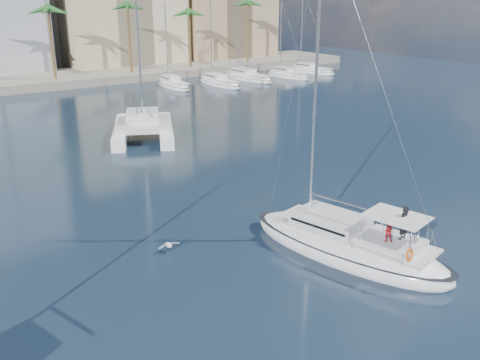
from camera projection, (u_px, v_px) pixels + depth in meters
ground at (257, 243)px, 29.22m from camera, size 160.00×160.00×0.00m
quay at (3, 83)px, 76.24m from camera, size 120.00×14.00×1.20m
building_beige at (118, 10)px, 91.92m from camera, size 20.00×14.00×20.00m
building_tan_right at (222, 14)px, 101.47m from camera, size 18.00×12.00×18.00m
palm_right at (218, 9)px, 88.22m from camera, size 3.60×3.60×12.30m
main_sloop at (347, 245)px, 27.78m from camera, size 6.20×12.08×17.15m
catamaran at (143, 125)px, 50.18m from camera, size 9.45×11.96×15.77m
seagull at (169, 245)px, 28.03m from camera, size 1.22×0.52×0.23m
moored_yacht_a at (174, 88)px, 76.37m from camera, size 3.37×9.52×11.90m
moored_yacht_b at (219, 85)px, 78.32m from camera, size 3.32×10.83×13.72m
moored_yacht_c at (248, 80)px, 83.37m from camera, size 3.98×12.33×15.54m
moored_yacht_d at (288, 78)px, 85.32m from camera, size 3.52×9.55×11.90m
moored_yacht_e at (310, 73)px, 90.36m from camera, size 4.61×11.11×13.72m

